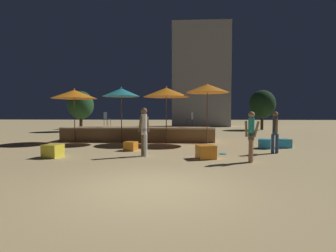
{
  "coord_description": "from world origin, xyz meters",
  "views": [
    {
      "loc": [
        0.68,
        -5.68,
        1.66
      ],
      "look_at": [
        0.0,
        6.82,
        1.04
      ],
      "focal_mm": 28.0,
      "sensor_mm": 36.0,
      "label": 1
    }
  ],
  "objects_px": {
    "person_1": "(144,129)",
    "frisbee_disc": "(223,154)",
    "cube_seat_0": "(284,143)",
    "background_tree_1": "(81,105)",
    "cube_seat_4": "(53,151)",
    "patio_umbrella_1": "(166,92)",
    "patio_umbrella_2": "(74,94)",
    "bistro_chair_0": "(106,117)",
    "person_3": "(275,131)",
    "cube_seat_2": "(265,144)",
    "background_tree_0": "(262,104)",
    "bistro_chair_1": "(191,118)",
    "person_0": "(251,135)",
    "patio_umbrella_3": "(207,88)",
    "cube_seat_1": "(131,146)",
    "cube_seat_3": "(206,152)",
    "patio_umbrella_0": "(121,92)"
  },
  "relations": [
    {
      "from": "patio_umbrella_3",
      "to": "frisbee_disc",
      "type": "height_order",
      "value": "patio_umbrella_3"
    },
    {
      "from": "person_0",
      "to": "cube_seat_1",
      "type": "bearing_deg",
      "value": -95.05
    },
    {
      "from": "person_3",
      "to": "background_tree_1",
      "type": "xyz_separation_m",
      "value": [
        -13.08,
        12.49,
        1.44
      ]
    },
    {
      "from": "person_0",
      "to": "cube_seat_4",
      "type": "bearing_deg",
      "value": -70.76
    },
    {
      "from": "cube_seat_4",
      "to": "person_1",
      "type": "bearing_deg",
      "value": 8.3
    },
    {
      "from": "cube_seat_4",
      "to": "frisbee_disc",
      "type": "xyz_separation_m",
      "value": [
        6.49,
        1.12,
        -0.23
      ]
    },
    {
      "from": "cube_seat_3",
      "to": "background_tree_0",
      "type": "xyz_separation_m",
      "value": [
        7.08,
        16.99,
        2.3
      ]
    },
    {
      "from": "cube_seat_2",
      "to": "frisbee_disc",
      "type": "height_order",
      "value": "cube_seat_2"
    },
    {
      "from": "bistro_chair_1",
      "to": "cube_seat_0",
      "type": "bearing_deg",
      "value": 71.48
    },
    {
      "from": "patio_umbrella_1",
      "to": "frisbee_disc",
      "type": "xyz_separation_m",
      "value": [
        2.53,
        -3.75,
        -2.78
      ]
    },
    {
      "from": "person_3",
      "to": "background_tree_0",
      "type": "bearing_deg",
      "value": -102.9
    },
    {
      "from": "patio_umbrella_3",
      "to": "bistro_chair_0",
      "type": "height_order",
      "value": "patio_umbrella_3"
    },
    {
      "from": "patio_umbrella_2",
      "to": "background_tree_0",
      "type": "xyz_separation_m",
      "value": [
        14.02,
        12.05,
        -0.18
      ]
    },
    {
      "from": "bistro_chair_0",
      "to": "person_3",
      "type": "bearing_deg",
      "value": -103.79
    },
    {
      "from": "patio_umbrella_0",
      "to": "background_tree_0",
      "type": "height_order",
      "value": "background_tree_0"
    },
    {
      "from": "patio_umbrella_1",
      "to": "patio_umbrella_3",
      "type": "xyz_separation_m",
      "value": [
        2.22,
        -0.09,
        0.19
      ]
    },
    {
      "from": "person_1",
      "to": "cube_seat_0",
      "type": "bearing_deg",
      "value": -110.46
    },
    {
      "from": "patio_umbrella_1",
      "to": "cube_seat_3",
      "type": "distance_m",
      "value": 5.72
    },
    {
      "from": "bistro_chair_0",
      "to": "background_tree_0",
      "type": "xyz_separation_m",
      "value": [
        12.93,
        9.63,
        1.17
      ]
    },
    {
      "from": "cube_seat_3",
      "to": "cube_seat_1",
      "type": "bearing_deg",
      "value": 148.67
    },
    {
      "from": "cube_seat_2",
      "to": "cube_seat_3",
      "type": "xyz_separation_m",
      "value": [
        -3.02,
        -2.97,
        0.03
      ]
    },
    {
      "from": "patio_umbrella_3",
      "to": "cube_seat_3",
      "type": "height_order",
      "value": "patio_umbrella_3"
    },
    {
      "from": "bistro_chair_0",
      "to": "bistro_chair_1",
      "type": "relative_size",
      "value": 1.0
    },
    {
      "from": "patio_umbrella_3",
      "to": "person_1",
      "type": "height_order",
      "value": "patio_umbrella_3"
    },
    {
      "from": "frisbee_disc",
      "to": "patio_umbrella_3",
      "type": "bearing_deg",
      "value": 94.83
    },
    {
      "from": "cube_seat_3",
      "to": "cube_seat_2",
      "type": "bearing_deg",
      "value": 44.49
    },
    {
      "from": "cube_seat_3",
      "to": "bistro_chair_1",
      "type": "xyz_separation_m",
      "value": [
        -0.32,
        7.03,
        1.13
      ]
    },
    {
      "from": "cube_seat_2",
      "to": "frisbee_disc",
      "type": "xyz_separation_m",
      "value": [
        -2.23,
        -1.9,
        -0.2
      ]
    },
    {
      "from": "patio_umbrella_1",
      "to": "person_3",
      "type": "bearing_deg",
      "value": -35.82
    },
    {
      "from": "cube_seat_1",
      "to": "bistro_chair_0",
      "type": "relative_size",
      "value": 0.69
    },
    {
      "from": "patio_umbrella_0",
      "to": "background_tree_1",
      "type": "bearing_deg",
      "value": 122.91
    },
    {
      "from": "person_1",
      "to": "frisbee_disc",
      "type": "height_order",
      "value": "person_1"
    },
    {
      "from": "patio_umbrella_2",
      "to": "bistro_chair_0",
      "type": "height_order",
      "value": "patio_umbrella_2"
    },
    {
      "from": "patio_umbrella_2",
      "to": "patio_umbrella_3",
      "type": "bearing_deg",
      "value": -1.73
    },
    {
      "from": "person_0",
      "to": "person_3",
      "type": "xyz_separation_m",
      "value": [
        1.5,
        2.05,
        0.01
      ]
    },
    {
      "from": "patio_umbrella_1",
      "to": "patio_umbrella_3",
      "type": "distance_m",
      "value": 2.23
    },
    {
      "from": "patio_umbrella_2",
      "to": "person_0",
      "type": "relative_size",
      "value": 1.77
    },
    {
      "from": "person_3",
      "to": "background_tree_1",
      "type": "relative_size",
      "value": 0.47
    },
    {
      "from": "patio_umbrella_2",
      "to": "bistro_chair_0",
      "type": "xyz_separation_m",
      "value": [
        1.1,
        2.42,
        -1.35
      ]
    },
    {
      "from": "cube_seat_4",
      "to": "patio_umbrella_1",
      "type": "bearing_deg",
      "value": 50.85
    },
    {
      "from": "bistro_chair_1",
      "to": "background_tree_1",
      "type": "bearing_deg",
      "value": -102.39
    },
    {
      "from": "person_0",
      "to": "person_3",
      "type": "distance_m",
      "value": 2.54
    },
    {
      "from": "patio_umbrella_2",
      "to": "cube_seat_4",
      "type": "distance_m",
      "value": 5.71
    },
    {
      "from": "patio_umbrella_2",
      "to": "person_3",
      "type": "xyz_separation_m",
      "value": [
        9.9,
        -3.52,
        -1.79
      ]
    },
    {
      "from": "background_tree_0",
      "to": "background_tree_1",
      "type": "bearing_deg",
      "value": -169.86
    },
    {
      "from": "cube_seat_4",
      "to": "background_tree_0",
      "type": "bearing_deg",
      "value": 53.13
    },
    {
      "from": "cube_seat_0",
      "to": "background_tree_1",
      "type": "relative_size",
      "value": 0.17
    },
    {
      "from": "cube_seat_4",
      "to": "background_tree_1",
      "type": "bearing_deg",
      "value": 107.56
    },
    {
      "from": "patio_umbrella_1",
      "to": "cube_seat_4",
      "type": "xyz_separation_m",
      "value": [
        -3.96,
        -4.87,
        -2.55
      ]
    },
    {
      "from": "cube_seat_2",
      "to": "bistro_chair_1",
      "type": "relative_size",
      "value": 0.78
    }
  ]
}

